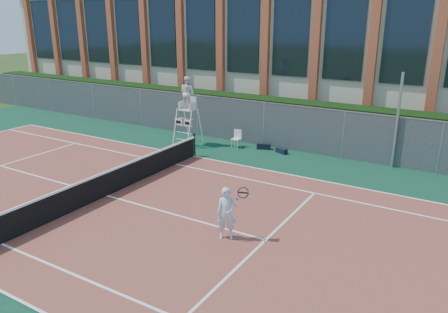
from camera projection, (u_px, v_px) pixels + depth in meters
The scene contains 13 objects.
ground at pixel (107, 196), 15.86m from camera, with size 120.00×120.00×0.00m, color #233814.
apron at pixel (126, 187), 16.68m from camera, with size 36.00×20.00×0.01m, color #0B331D.
tennis_court at pixel (107, 196), 15.86m from camera, with size 23.77×10.97×0.02m, color brown.
tennis_net at pixel (106, 183), 15.70m from camera, with size 0.10×11.30×1.10m.
fence at pixel (229, 120), 22.70m from camera, with size 40.00×0.06×2.20m, color #595E60, non-canonical shape.
hedge at pixel (240, 115), 23.68m from camera, with size 40.00×1.40×2.20m, color black.
building at pixel (298, 49), 29.22m from camera, with size 45.00×10.60×8.22m.
steel_pole at pixel (397, 121), 18.29m from camera, with size 0.12×0.12×4.08m, color #9EA0A5.
umpire_chair at pixel (188, 95), 21.49m from camera, with size 0.98×1.50×3.50m.
plastic_chair at pixel (237, 137), 21.67m from camera, with size 0.42×0.42×0.88m.
sports_bag_near at pixel (264, 146), 21.43m from camera, with size 0.67×0.27×0.29m, color black.
sports_bag_far at pixel (282, 151), 20.80m from camera, with size 0.58×0.25×0.23m, color black.
tennis_player at pixel (227, 213), 12.60m from camera, with size 0.95×0.73×1.60m.
Camera 1 is at (11.21, -10.35, 6.26)m, focal length 35.00 mm.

